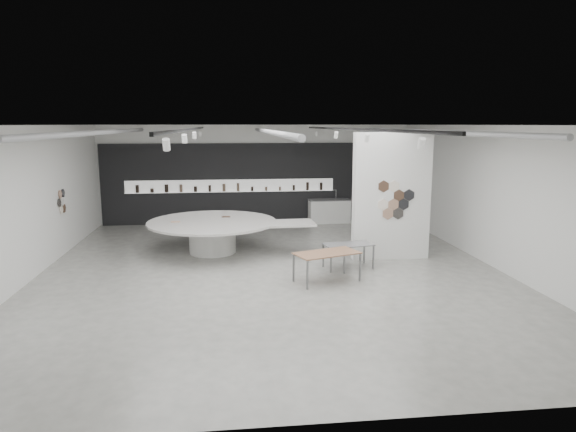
{
  "coord_description": "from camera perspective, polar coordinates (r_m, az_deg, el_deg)",
  "views": [
    {
      "loc": [
        -1.07,
        -12.97,
        3.83
      ],
      "look_at": [
        0.57,
        1.2,
        1.26
      ],
      "focal_mm": 32.0,
      "sensor_mm": 36.0,
      "label": 1
    }
  ],
  "objects": [
    {
      "name": "display_island",
      "position": [
        15.53,
        -8.1,
        -1.77
      ],
      "size": [
        5.0,
        3.95,
        0.98
      ],
      "rotation": [
        0.0,
        0.0,
        0.03
      ],
      "color": "white",
      "rests_on": "ground"
    },
    {
      "name": "room",
      "position": [
        13.12,
        -2.27,
        2.5
      ],
      "size": [
        12.02,
        14.02,
        3.82
      ],
      "color": "#9B9B93",
      "rests_on": "ground"
    },
    {
      "name": "back_wall_display",
      "position": [
        20.06,
        -3.73,
        3.63
      ],
      "size": [
        11.8,
        0.27,
        3.1
      ],
      "color": "black",
      "rests_on": "ground"
    },
    {
      "name": "sample_table_wood",
      "position": [
        12.61,
        4.36,
        -4.31
      ],
      "size": [
        1.73,
        1.27,
        0.73
      ],
      "rotation": [
        0.0,
        0.0,
        0.35
      ],
      "color": "#90654A",
      "rests_on": "ground"
    },
    {
      "name": "partition_column",
      "position": [
        14.84,
        11.42,
        2.13
      ],
      "size": [
        2.2,
        0.38,
        3.6
      ],
      "color": "white",
      "rests_on": "ground"
    },
    {
      "name": "kitchen_counter",
      "position": [
        20.18,
        4.61,
        0.56
      ],
      "size": [
        1.65,
        0.71,
        1.28
      ],
      "rotation": [
        0.0,
        0.0,
        0.05
      ],
      "color": "white",
      "rests_on": "ground"
    },
    {
      "name": "sample_table_stone",
      "position": [
        13.86,
        6.72,
        -3.33
      ],
      "size": [
        1.38,
        0.86,
        0.66
      ],
      "rotation": [
        0.0,
        0.0,
        0.18
      ],
      "color": "slate",
      "rests_on": "ground"
    }
  ]
}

